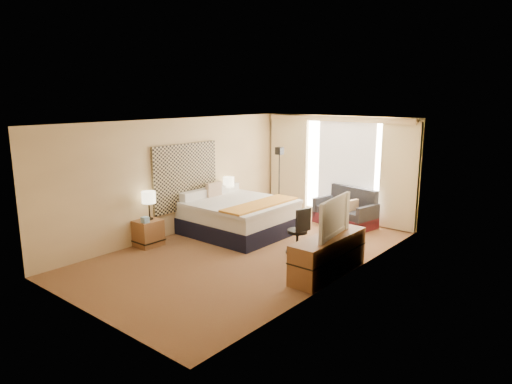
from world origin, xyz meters
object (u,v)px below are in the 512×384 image
Objects in this scene: desk_chair at (299,233)px; lamp_right at (229,182)px; bed at (238,216)px; nightstand_left at (148,233)px; floor_lamp at (279,168)px; lamp_left at (149,198)px; loveseat at (346,213)px; media_dresser at (328,255)px; nightstand_right at (230,210)px; television at (328,216)px.

desk_chair is 1.62× the size of lamp_right.
nightstand_left is at bearing -113.04° from bed.
desk_chair is (2.03, -2.04, -0.86)m from floor_lamp.
lamp_left is at bearing -90.65° from lamp_right.
bed is 2.36× the size of desk_chair.
loveseat is 4.72m from lamp_left.
nightstand_left is 3.85m from floor_lamp.
floor_lamp reaches higher than lamp_right.
nightstand_left is 3.85m from media_dresser.
bed is at bearing 163.62° from media_dresser.
floor_lamp is 3.67m from lamp_left.
lamp_right is (0.03, 2.39, -0.02)m from lamp_left.
nightstand_left is 0.35× the size of loveseat.
loveseat is 2.96m from lamp_right.
lamp_left is (-2.70, -1.55, 0.60)m from desk_chair.
lamp_left is (-3.71, -0.99, 0.67)m from media_dresser.
media_dresser is 3.90m from lamp_left.
bed reaches higher than nightstand_right.
desk_chair is at bearing 30.97° from nightstand_left.
floor_lamp is 3.94m from television.
lamp_right is at bearing 89.35° from lamp_left.
lamp_right is at bearing -135.30° from loveseat.
lamp_right reaches higher than bed.
nightstand_right is 2.55m from lamp_left.
nightstand_right is at bearing -136.29° from loveseat.
lamp_left is at bearing 99.67° from nightstand_left.
lamp_left is 2.39m from lamp_right.
nightstand_left is at bearing -80.33° from lamp_left.
floor_lamp is 3.00m from desk_chair.
media_dresser is at bearing -138.11° from television.
nightstand_right is at bearing 90.00° from nightstand_left.
desk_chair is at bearing 150.65° from media_dresser.
floor_lamp is at bearing -156.40° from loveseat.
television reaches higher than nightstand_right.
nightstand_right is (0.00, 2.50, 0.00)m from nightstand_left.
bed is 2.68m from loveseat.
bed is 3.84× the size of lamp_right.
television is at bearing -20.50° from lamp_right.
television reaches higher than desk_chair.
television reaches higher than nightstand_left.
bed is 2.10m from lamp_left.
television is (2.84, -0.81, 0.65)m from bed.
desk_chair is 1.26m from television.
lamp_left is (-0.01, 0.06, 0.74)m from nightstand_left.
media_dresser is 3.01m from bed.
desk_chair is at bearing 54.06° from television.
desk_chair is (2.69, -0.88, 0.14)m from nightstand_right.
bed is at bearing 66.86° from television.
floor_lamp is 1.40m from lamp_right.
nightstand_right is at bearing 143.41° from bed.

